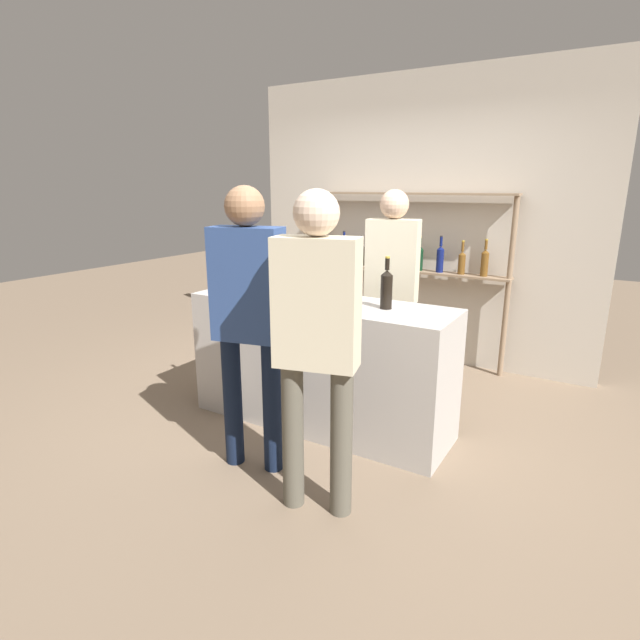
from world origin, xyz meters
name	(u,v)px	position (x,y,z in m)	size (l,w,h in m)	color
ground_plane	(320,422)	(0.00, 0.00, 0.00)	(16.00, 16.00, 0.00)	#7A6651
bar_counter	(320,363)	(0.00, 0.00, 0.48)	(1.96, 0.59, 0.95)	#B7B2AD
back_wall	(417,221)	(0.00, 1.89, 1.40)	(3.56, 0.12, 2.80)	beige
back_shelf	(409,252)	(0.00, 1.71, 1.11)	(1.98, 0.18, 1.68)	#897056
counter_bottle_0	(256,277)	(-0.59, 0.01, 1.07)	(0.07, 0.07, 0.31)	black
counter_bottle_1	(226,276)	(-0.76, -0.13, 1.08)	(0.08, 0.08, 0.32)	brown
counter_bottle_2	(302,282)	(-0.16, 0.01, 1.07)	(0.08, 0.08, 0.32)	black
counter_bottle_3	(386,288)	(0.50, 0.03, 1.09)	(0.08, 0.08, 0.35)	black
ice_bucket	(342,290)	(0.22, -0.07, 1.07)	(0.23, 0.23, 0.23)	#B2B2B7
cork_jar	(312,285)	(-0.15, 0.14, 1.03)	(0.11, 0.11, 0.15)	silver
customer_center	(249,308)	(-0.05, -0.73, 1.04)	(0.46, 0.28, 1.75)	#121C33
customer_right	(317,331)	(0.52, -0.90, 1.03)	(0.46, 0.29, 1.74)	#575347
server_behind_counter	(392,278)	(0.25, 0.70, 1.03)	(0.43, 0.24, 1.72)	#575347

